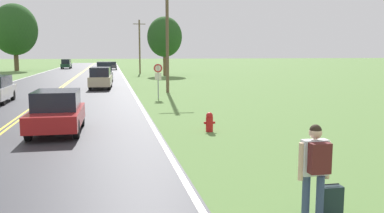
{
  "coord_description": "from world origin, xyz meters",
  "views": [
    {
      "loc": [
        4.24,
        -4.24,
        3.08
      ],
      "look_at": [
        6.75,
        8.19,
        1.38
      ],
      "focal_mm": 38.0,
      "sensor_mm": 36.0,
      "label": 1
    }
  ],
  "objects_px": {
    "car_red_sedan_approaching": "(57,111)",
    "car_white_van_receding": "(104,71)",
    "tree_behind_sign": "(15,30)",
    "car_dark_green_van_horizon": "(66,64)",
    "suitcase": "(331,202)",
    "hitchhiker_person": "(315,163)",
    "fire_hydrant": "(209,122)",
    "tree_mid_treeline": "(165,37)",
    "traffic_sign": "(158,72)",
    "car_champagne_van_mid_far": "(101,77)",
    "car_dark_grey_hatchback_distant": "(112,65)"
  },
  "relations": [
    {
      "from": "tree_behind_sign",
      "to": "car_red_sedan_approaching",
      "type": "bearing_deg",
      "value": -76.81
    },
    {
      "from": "car_dark_green_van_horizon",
      "to": "hitchhiker_person",
      "type": "bearing_deg",
      "value": -170.25
    },
    {
      "from": "car_red_sedan_approaching",
      "to": "suitcase",
      "type": "bearing_deg",
      "value": 32.62
    },
    {
      "from": "suitcase",
      "to": "fire_hydrant",
      "type": "distance_m",
      "value": 8.58
    },
    {
      "from": "hitchhiker_person",
      "to": "traffic_sign",
      "type": "bearing_deg",
      "value": 1.74
    },
    {
      "from": "traffic_sign",
      "to": "fire_hydrant",
      "type": "bearing_deg",
      "value": -87.02
    },
    {
      "from": "suitcase",
      "to": "car_red_sedan_approaching",
      "type": "relative_size",
      "value": 0.16
    },
    {
      "from": "car_dark_grey_hatchback_distant",
      "to": "car_dark_green_van_horizon",
      "type": "relative_size",
      "value": 0.86
    },
    {
      "from": "fire_hydrant",
      "to": "suitcase",
      "type": "bearing_deg",
      "value": -88.6
    },
    {
      "from": "tree_mid_treeline",
      "to": "traffic_sign",
      "type": "bearing_deg",
      "value": -98.55
    },
    {
      "from": "car_dark_green_van_horizon",
      "to": "car_dark_grey_hatchback_distant",
      "type": "bearing_deg",
      "value": -126.48
    },
    {
      "from": "car_dark_grey_hatchback_distant",
      "to": "fire_hydrant",
      "type": "bearing_deg",
      "value": 4.29
    },
    {
      "from": "car_champagne_van_mid_far",
      "to": "car_white_van_receding",
      "type": "xyz_separation_m",
      "value": [
        0.2,
        9.36,
        0.1
      ]
    },
    {
      "from": "suitcase",
      "to": "traffic_sign",
      "type": "bearing_deg",
      "value": 2.82
    },
    {
      "from": "car_dark_green_van_horizon",
      "to": "traffic_sign",
      "type": "bearing_deg",
      "value": -167.38
    },
    {
      "from": "tree_mid_treeline",
      "to": "fire_hydrant",
      "type": "bearing_deg",
      "value": -95.11
    },
    {
      "from": "tree_behind_sign",
      "to": "car_white_van_receding",
      "type": "xyz_separation_m",
      "value": [
        14.71,
        -27.96,
        -5.77
      ]
    },
    {
      "from": "car_champagne_van_mid_far",
      "to": "car_white_van_receding",
      "type": "relative_size",
      "value": 1.07
    },
    {
      "from": "fire_hydrant",
      "to": "car_champagne_van_mid_far",
      "type": "xyz_separation_m",
      "value": [
        -4.55,
        20.27,
        0.57
      ]
    },
    {
      "from": "suitcase",
      "to": "car_red_sedan_approaching",
      "type": "bearing_deg",
      "value": 32.65
    },
    {
      "from": "hitchhiker_person",
      "to": "suitcase",
      "type": "xyz_separation_m",
      "value": [
        0.38,
        0.07,
        -0.79
      ]
    },
    {
      "from": "car_red_sedan_approaching",
      "to": "car_white_van_receding",
      "type": "bearing_deg",
      "value": 177.57
    },
    {
      "from": "fire_hydrant",
      "to": "car_white_van_receding",
      "type": "relative_size",
      "value": 0.18
    },
    {
      "from": "suitcase",
      "to": "tree_behind_sign",
      "type": "distance_m",
      "value": 69.22
    },
    {
      "from": "car_champagne_van_mid_far",
      "to": "car_dark_grey_hatchback_distant",
      "type": "xyz_separation_m",
      "value": [
        1.15,
        38.8,
        -0.18
      ]
    },
    {
      "from": "car_white_van_receding",
      "to": "car_dark_grey_hatchback_distant",
      "type": "xyz_separation_m",
      "value": [
        0.95,
        29.44,
        -0.28
      ]
    },
    {
      "from": "fire_hydrant",
      "to": "tree_behind_sign",
      "type": "xyz_separation_m",
      "value": [
        -19.07,
        57.59,
        6.44
      ]
    },
    {
      "from": "hitchhiker_person",
      "to": "tree_mid_treeline",
      "type": "xyz_separation_m",
      "value": [
        3.69,
        47.93,
        4.02
      ]
    },
    {
      "from": "car_champagne_van_mid_far",
      "to": "car_white_van_receding",
      "type": "distance_m",
      "value": 9.36
    },
    {
      "from": "car_dark_grey_hatchback_distant",
      "to": "car_dark_green_van_horizon",
      "type": "xyz_separation_m",
      "value": [
        -8.44,
        6.43,
        0.16
      ]
    },
    {
      "from": "fire_hydrant",
      "to": "tree_behind_sign",
      "type": "bearing_deg",
      "value": 108.32
    },
    {
      "from": "traffic_sign",
      "to": "car_red_sedan_approaching",
      "type": "xyz_separation_m",
      "value": [
        -5.19,
        -10.84,
        -0.92
      ]
    },
    {
      "from": "car_white_van_receding",
      "to": "car_dark_green_van_horizon",
      "type": "xyz_separation_m",
      "value": [
        -7.49,
        35.87,
        -0.11
      ]
    },
    {
      "from": "suitcase",
      "to": "car_white_van_receding",
      "type": "height_order",
      "value": "car_white_van_receding"
    },
    {
      "from": "suitcase",
      "to": "car_red_sedan_approaching",
      "type": "xyz_separation_m",
      "value": [
        -6.01,
        9.56,
        0.52
      ]
    },
    {
      "from": "tree_behind_sign",
      "to": "car_white_van_receding",
      "type": "bearing_deg",
      "value": -62.24
    },
    {
      "from": "car_red_sedan_approaching",
      "to": "car_dark_grey_hatchback_distant",
      "type": "xyz_separation_m",
      "value": [
        2.4,
        58.09,
        -0.05
      ]
    },
    {
      "from": "hitchhiker_person",
      "to": "fire_hydrant",
      "type": "relative_size",
      "value": 2.35
    },
    {
      "from": "tree_mid_treeline",
      "to": "car_red_sedan_approaching",
      "type": "height_order",
      "value": "tree_mid_treeline"
    },
    {
      "from": "traffic_sign",
      "to": "tree_mid_treeline",
      "type": "distance_m",
      "value": 27.97
    },
    {
      "from": "tree_mid_treeline",
      "to": "car_red_sedan_approaching",
      "type": "xyz_separation_m",
      "value": [
        -9.32,
        -38.3,
        -4.29
      ]
    },
    {
      "from": "car_dark_grey_hatchback_distant",
      "to": "tree_mid_treeline",
      "type": "bearing_deg",
      "value": 20.26
    },
    {
      "from": "suitcase",
      "to": "car_dark_green_van_horizon",
      "type": "distance_m",
      "value": 75.06
    },
    {
      "from": "suitcase",
      "to": "car_red_sedan_approaching",
      "type": "distance_m",
      "value": 11.31
    },
    {
      "from": "tree_mid_treeline",
      "to": "suitcase",
      "type": "bearing_deg",
      "value": -93.95
    },
    {
      "from": "fire_hydrant",
      "to": "car_dark_green_van_horizon",
      "type": "bearing_deg",
      "value": 100.25
    },
    {
      "from": "car_red_sedan_approaching",
      "to": "car_white_van_receding",
      "type": "xyz_separation_m",
      "value": [
        1.45,
        28.64,
        0.23
      ]
    },
    {
      "from": "car_white_van_receding",
      "to": "car_dark_green_van_horizon",
      "type": "bearing_deg",
      "value": -169.41
    },
    {
      "from": "car_champagne_van_mid_far",
      "to": "hitchhiker_person",
      "type": "bearing_deg",
      "value": 11.28
    },
    {
      "from": "car_white_van_receding",
      "to": "car_dark_grey_hatchback_distant",
      "type": "relative_size",
      "value": 1.22
    }
  ]
}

